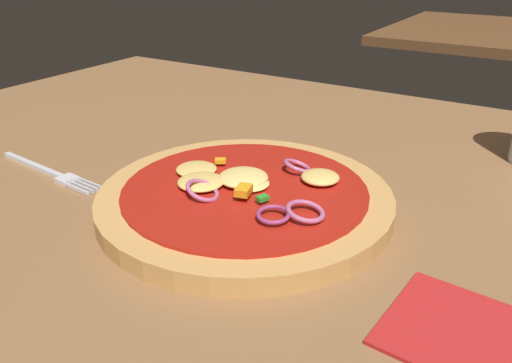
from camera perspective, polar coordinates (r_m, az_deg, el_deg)
The scene contains 5 objects.
dining_table at distance 0.51m, azimuth 5.61°, elevation -3.87°, with size 1.29×0.88×0.03m.
pizza at distance 0.49m, azimuth -1.22°, elevation -1.75°, with size 0.28×0.28×0.04m.
fork at distance 0.61m, azimuth -21.83°, elevation 0.92°, with size 0.17×0.03×0.00m.
napkin at distance 0.37m, azimuth 22.39°, elevation -15.44°, with size 0.11×0.10×0.00m.
background_table at distance 1.71m, azimuth 26.00°, elevation 14.47°, with size 0.63×0.63×0.03m.
Camera 1 is at (0.19, -0.40, 0.26)m, focal length 35.99 mm.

